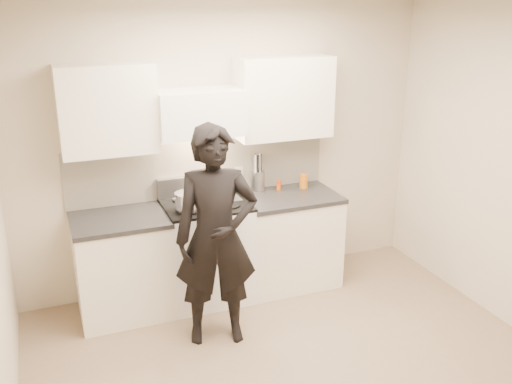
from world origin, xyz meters
TOP-DOWN VIEW (x-y plane):
  - ground_plane at (0.00, 0.00)m, footprint 4.00×4.00m
  - room_shell at (-0.06, 0.37)m, footprint 4.04×3.54m
  - stove at (-0.30, 1.42)m, footprint 0.76×0.65m
  - counter_right at (0.53, 1.43)m, footprint 0.92×0.67m
  - counter_left at (-1.08, 1.43)m, footprint 0.82×0.67m
  - wok at (-0.10, 1.57)m, footprint 0.33×0.41m
  - stock_pot at (-0.50, 1.29)m, footprint 0.31×0.30m
  - utensil_crock at (0.30, 1.67)m, footprint 0.14×0.14m
  - spice_jar at (0.49, 1.59)m, footprint 0.04×0.04m
  - oil_glass at (0.75, 1.56)m, footprint 0.08×0.08m
  - person at (-0.42, 0.74)m, footprint 0.74×0.57m

SIDE VIEW (x-z plane):
  - ground_plane at x=0.00m, z-range 0.00..0.00m
  - counter_right at x=0.53m, z-range 0.00..0.92m
  - counter_left at x=-1.08m, z-range 0.00..0.92m
  - stove at x=-0.30m, z-range 0.00..0.95m
  - person at x=-0.42m, z-range 0.00..1.82m
  - spice_jar at x=0.49m, z-range 0.92..1.02m
  - oil_glass at x=0.75m, z-range 0.92..1.06m
  - utensil_crock at x=0.30m, z-range 0.85..1.21m
  - stock_pot at x=-0.50m, z-range 0.96..1.11m
  - wok at x=-0.10m, z-range 0.91..1.18m
  - room_shell at x=-0.06m, z-range 0.25..2.95m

